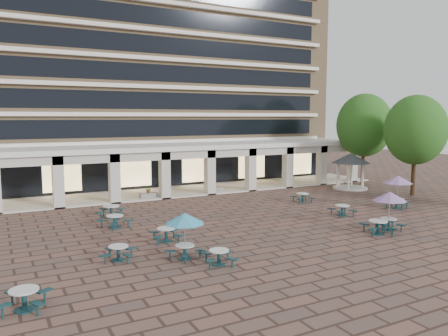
{
  "coord_description": "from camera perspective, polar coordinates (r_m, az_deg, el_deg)",
  "views": [
    {
      "loc": [
        -14.62,
        -22.07,
        6.8
      ],
      "look_at": [
        -1.42,
        3.0,
        3.52
      ],
      "focal_mm": 35.0,
      "sensor_mm": 36.0,
      "label": 1
    }
  ],
  "objects": [
    {
      "name": "planter_left",
      "position": [
        37.28,
        -9.81,
        -3.32
      ],
      "size": [
        1.5,
        0.62,
        1.17
      ],
      "color": "gray",
      "rests_on": "ground"
    },
    {
      "name": "retail_arcade",
      "position": [
        39.85,
        -6.12,
        1.09
      ],
      "size": [
        42.0,
        6.6,
        4.4
      ],
      "color": "white",
      "rests_on": "ground"
    },
    {
      "name": "picnic_table_1",
      "position": [
        20.62,
        -0.65,
        -11.41
      ],
      "size": [
        1.86,
        1.86,
        0.71
      ],
      "rotation": [
        0.0,
        0.0,
        -0.28
      ],
      "color": "#163E44",
      "rests_on": "ground"
    },
    {
      "name": "ground",
      "position": [
        27.33,
        5.62,
        -7.83
      ],
      "size": [
        120.0,
        120.0,
        0.0
      ],
      "primitive_type": "plane",
      "color": "brown",
      "rests_on": "ground"
    },
    {
      "name": "picnic_table_0",
      "position": [
        17.58,
        -24.65,
        -15.15
      ],
      "size": [
        2.04,
        2.04,
        0.77
      ],
      "rotation": [
        0.0,
        0.0,
        -0.3
      ],
      "color": "#163E44",
      "rests_on": "ground"
    },
    {
      "name": "tree_east_c",
      "position": [
        46.38,
        17.86,
        5.33
      ],
      "size": [
        5.53,
        5.53,
        9.21
      ],
      "color": "#382516",
      "rests_on": "ground"
    },
    {
      "name": "planter_right",
      "position": [
        39.52,
        -1.48,
        -2.66
      ],
      "size": [
        1.5,
        0.61,
        1.18
      ],
      "color": "gray",
      "rests_on": "ground"
    },
    {
      "name": "apartment_building",
      "position": [
        50.07,
        -10.9,
        13.14
      ],
      "size": [
        40.0,
        15.5,
        25.2
      ],
      "color": "tan",
      "rests_on": "ground"
    },
    {
      "name": "picnic_table_4",
      "position": [
        21.11,
        -5.16,
        -6.81
      ],
      "size": [
        1.95,
        1.95,
        2.25
      ],
      "rotation": [
        0.0,
        0.0,
        0.4
      ],
      "color": "#163E44",
      "rests_on": "ground"
    },
    {
      "name": "picnic_table_11",
      "position": [
        35.15,
        21.76,
        -1.56
      ],
      "size": [
        2.14,
        2.14,
        2.47
      ],
      "rotation": [
        0.0,
        0.0,
        0.4
      ],
      "color": "#163E44",
      "rests_on": "ground"
    },
    {
      "name": "tree_east_a",
      "position": [
        41.42,
        23.74,
        4.57
      ],
      "size": [
        5.26,
        5.26,
        8.77
      ],
      "color": "#382516",
      "rests_on": "ground"
    },
    {
      "name": "picnic_table_3",
      "position": [
        27.3,
        19.48,
        -7.16
      ],
      "size": [
        2.2,
        2.2,
        0.81
      ],
      "rotation": [
        0.0,
        0.0,
        -0.38
      ],
      "color": "#163E44",
      "rests_on": "ground"
    },
    {
      "name": "picnic_table_8",
      "position": [
        28.06,
        -14.07,
        -6.64
      ],
      "size": [
        2.14,
        2.14,
        0.78
      ],
      "rotation": [
        0.0,
        0.0,
        0.42
      ],
      "color": "#163E44",
      "rests_on": "ground"
    },
    {
      "name": "picnic_table_5",
      "position": [
        21.82,
        -13.62,
        -10.57
      ],
      "size": [
        1.96,
        1.96,
        0.71
      ],
      "rotation": [
        0.0,
        0.0,
        -0.43
      ],
      "color": "#163E44",
      "rests_on": "ground"
    },
    {
      "name": "picnic_table_12",
      "position": [
        30.87,
        -14.52,
        -5.38
      ],
      "size": [
        2.28,
        2.28,
        0.84
      ],
      "rotation": [
        0.0,
        0.0,
        -0.37
      ],
      "color": "#163E44",
      "rests_on": "ground"
    },
    {
      "name": "gazebo",
      "position": [
        43.39,
        16.22,
        0.72
      ],
      "size": [
        3.64,
        3.64,
        3.39
      ],
      "rotation": [
        0.0,
        0.0,
        -0.35
      ],
      "color": "beige",
      "rests_on": "ground"
    },
    {
      "name": "picnic_table_7",
      "position": [
        31.6,
        15.19,
        -5.24
      ],
      "size": [
        1.86,
        1.86,
        0.74
      ],
      "rotation": [
        0.0,
        0.0,
        -0.19
      ],
      "color": "#163E44",
      "rests_on": "ground"
    },
    {
      "name": "picnic_table_6",
      "position": [
        28.2,
        20.83,
        -3.67
      ],
      "size": [
        2.02,
        2.02,
        2.33
      ],
      "rotation": [
        0.0,
        0.0,
        -0.36
      ],
      "color": "#163E44",
      "rests_on": "ground"
    },
    {
      "name": "picnic_table_13",
      "position": [
        35.75,
        10.23,
        -3.74
      ],
      "size": [
        1.89,
        1.89,
        0.75
      ],
      "rotation": [
        0.0,
        0.0,
        -0.19
      ],
      "color": "#163E44",
      "rests_on": "ground"
    },
    {
      "name": "picnic_table_9",
      "position": [
        24.49,
        -7.57,
        -8.46
      ],
      "size": [
        1.86,
        1.86,
        0.76
      ],
      "rotation": [
        0.0,
        0.0,
        -0.13
      ],
      "color": "#163E44",
      "rests_on": "ground"
    }
  ]
}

